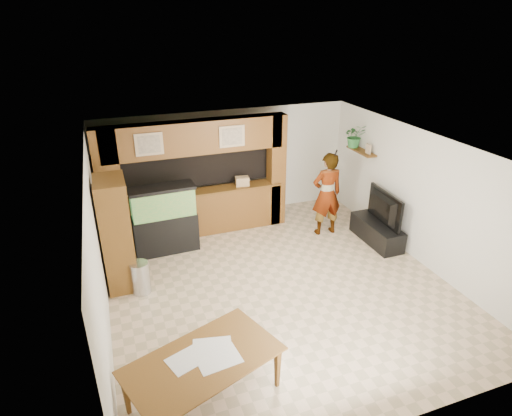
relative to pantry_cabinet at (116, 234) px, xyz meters
name	(u,v)px	position (x,y,z in m)	size (l,w,h in m)	color
floor	(278,284)	(2.70, -1.02, -1.03)	(6.50, 6.50, 0.00)	tan
ceiling	(281,149)	(2.70, -1.02, 1.57)	(6.50, 6.50, 0.00)	white
wall_back	(227,164)	(2.70, 2.23, 0.27)	(6.00, 6.00, 0.00)	beige
wall_left	(98,251)	(-0.30, -1.02, 0.27)	(6.50, 6.50, 0.00)	beige
wall_right	(421,198)	(5.70, -1.02, 0.27)	(6.50, 6.50, 0.00)	beige
partition	(193,177)	(1.75, 1.62, 0.28)	(4.20, 0.99, 2.60)	brown
wall_clock	(93,191)	(-0.27, -0.02, 0.87)	(0.05, 0.25, 0.25)	black
wall_shelf	(361,151)	(5.55, 0.93, 0.67)	(0.25, 0.90, 0.04)	brown
pantry_cabinet	(116,234)	(0.00, 0.00, 0.00)	(0.52, 0.85, 2.07)	brown
trash_can	(141,278)	(0.29, -0.42, -0.73)	(0.33, 0.33, 0.61)	#B2B2B7
aquarium	(165,220)	(0.97, 0.93, -0.33)	(1.31, 0.49, 1.45)	black
tv_stand	(377,232)	(5.35, -0.26, -0.81)	(0.50, 1.38, 0.46)	black
television	(380,208)	(5.35, -0.26, -0.23)	(1.21, 0.16, 0.70)	black
photo_frame	(368,149)	(5.55, 0.67, 0.79)	(0.03, 0.16, 0.22)	tan
potted_plant	(355,136)	(5.52, 1.21, 0.96)	(0.49, 0.42, 0.54)	#2B6C33
person	(327,194)	(4.48, 0.51, -0.08)	(0.69, 0.45, 1.90)	#987753
microphone	(336,153)	(4.53, 0.35, 0.90)	(0.03, 0.03, 0.15)	black
dining_table	(206,381)	(0.82, -3.14, -0.70)	(1.92, 1.07, 0.68)	brown
newspaper_a	(218,358)	(0.99, -3.15, -0.36)	(0.54, 0.39, 0.01)	silver
newspaper_b	(188,359)	(0.63, -3.03, -0.36)	(0.49, 0.36, 0.01)	silver
newspaper_c	(212,347)	(0.97, -2.94, -0.36)	(0.50, 0.36, 0.01)	silver
counter_box	(242,181)	(2.82, 1.43, 0.10)	(0.30, 0.20, 0.20)	#A18057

